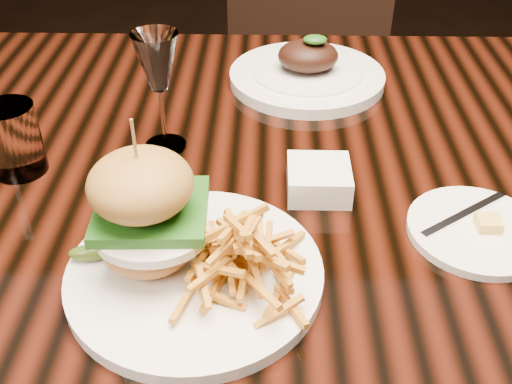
{
  "coord_description": "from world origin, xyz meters",
  "views": [
    {
      "loc": [
        0.01,
        -0.64,
        1.19
      ],
      "look_at": [
        -0.0,
        -0.13,
        0.81
      ],
      "focal_mm": 42.0,
      "sensor_mm": 36.0,
      "label": 1
    }
  ],
  "objects_px": {
    "burger_plate": "(191,243)",
    "wine_glass": "(158,67)",
    "dining_table": "(262,215)",
    "chair_far": "(302,47)",
    "far_dish": "(307,73)"
  },
  "relations": [
    {
      "from": "wine_glass",
      "to": "far_dish",
      "type": "relative_size",
      "value": 0.65
    },
    {
      "from": "burger_plate",
      "to": "chair_far",
      "type": "relative_size",
      "value": 0.28
    },
    {
      "from": "burger_plate",
      "to": "wine_glass",
      "type": "xyz_separation_m",
      "value": [
        -0.07,
        0.25,
        0.07
      ]
    },
    {
      "from": "dining_table",
      "to": "wine_glass",
      "type": "height_order",
      "value": "wine_glass"
    },
    {
      "from": "far_dish",
      "to": "chair_far",
      "type": "bearing_deg",
      "value": 87.61
    },
    {
      "from": "dining_table",
      "to": "burger_plate",
      "type": "height_order",
      "value": "burger_plate"
    },
    {
      "from": "burger_plate",
      "to": "wine_glass",
      "type": "relative_size",
      "value": 1.62
    },
    {
      "from": "far_dish",
      "to": "chair_far",
      "type": "height_order",
      "value": "chair_far"
    },
    {
      "from": "wine_glass",
      "to": "dining_table",
      "type": "bearing_deg",
      "value": -21.3
    },
    {
      "from": "wine_glass",
      "to": "far_dish",
      "type": "bearing_deg",
      "value": 44.79
    },
    {
      "from": "wine_glass",
      "to": "chair_far",
      "type": "xyz_separation_m",
      "value": [
        0.23,
        0.84,
        -0.33
      ]
    },
    {
      "from": "dining_table",
      "to": "burger_plate",
      "type": "xyz_separation_m",
      "value": [
        -0.07,
        -0.2,
        0.13
      ]
    },
    {
      "from": "dining_table",
      "to": "chair_far",
      "type": "distance_m",
      "value": 0.9
    },
    {
      "from": "burger_plate",
      "to": "chair_far",
      "type": "height_order",
      "value": "chair_far"
    },
    {
      "from": "dining_table",
      "to": "wine_glass",
      "type": "distance_m",
      "value": 0.24
    }
  ]
}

